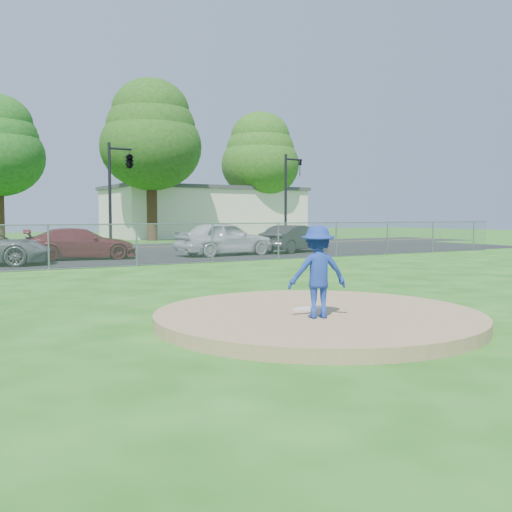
{
  "coord_description": "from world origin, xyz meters",
  "views": [
    {
      "loc": [
        -5.66,
        -7.54,
        1.78
      ],
      "look_at": [
        0.0,
        2.0,
        1.0
      ],
      "focal_mm": 40.0,
      "sensor_mm": 36.0,
      "label": 1
    }
  ],
  "objects": [
    {
      "name": "tree_right",
      "position": [
        9.0,
        32.0,
        7.65
      ],
      "size": [
        7.28,
        7.28,
        11.63
      ],
      "color": "#361F13",
      "rests_on": "ground"
    },
    {
      "name": "parked_car_pearl",
      "position": [
        6.24,
        15.32,
        0.78
      ],
      "size": [
        4.62,
        2.1,
        1.54
      ],
      "primitive_type": "imported",
      "rotation": [
        0.0,
        0.0,
        1.64
      ],
      "color": "silver",
      "rests_on": "parking_lot"
    },
    {
      "name": "tree_far_right",
      "position": [
        20.0,
        35.0,
        7.06
      ],
      "size": [
        6.72,
        6.72,
        10.74
      ],
      "color": "#332312",
      "rests_on": "ground"
    },
    {
      "name": "commercial_building",
      "position": [
        16.0,
        38.0,
        2.16
      ],
      "size": [
        16.4,
        9.4,
        4.3
      ],
      "color": "beige",
      "rests_on": "ground"
    },
    {
      "name": "pitching_rubber",
      "position": [
        0.0,
        0.2,
        0.22
      ],
      "size": [
        0.6,
        0.15,
        0.04
      ],
      "primitive_type": "cube",
      "color": "white",
      "rests_on": "pitchers_mound"
    },
    {
      "name": "pitcher",
      "position": [
        -0.36,
        -0.48,
        0.92
      ],
      "size": [
        1.05,
        0.8,
        1.43
      ],
      "primitive_type": "imported",
      "rotation": [
        0.0,
        0.0,
        2.81
      ],
      "color": "navy",
      "rests_on": "pitchers_mound"
    },
    {
      "name": "chain_link_fence",
      "position": [
        0.0,
        12.0,
        0.75
      ],
      "size": [
        40.0,
        0.06,
        1.5
      ],
      "primitive_type": "cube",
      "color": "gray",
      "rests_on": "ground"
    },
    {
      "name": "parked_car_charcoal",
      "position": [
        10.24,
        15.53,
        0.67
      ],
      "size": [
        4.26,
        2.68,
        1.33
      ],
      "primitive_type": "imported",
      "rotation": [
        0.0,
        0.0,
        1.92
      ],
      "color": "#232325",
      "rests_on": "parking_lot"
    },
    {
      "name": "traffic_signal_right",
      "position": [
        14.24,
        22.0,
        3.36
      ],
      "size": [
        1.28,
        0.2,
        5.6
      ],
      "color": "black",
      "rests_on": "ground"
    },
    {
      "name": "ground",
      "position": [
        0.0,
        10.0,
        0.0
      ],
      "size": [
        120.0,
        120.0,
        0.0
      ],
      "primitive_type": "plane",
      "color": "#1A5813",
      "rests_on": "ground"
    },
    {
      "name": "parked_car_darkred",
      "position": [
        0.07,
        16.21,
        0.65
      ],
      "size": [
        4.63,
        2.42,
        1.28
      ],
      "primitive_type": "imported",
      "rotation": [
        0.0,
        0.0,
        1.42
      ],
      "color": "maroon",
      "rests_on": "parking_lot"
    },
    {
      "name": "street",
      "position": [
        0.0,
        24.0,
        0.0
      ],
      "size": [
        60.0,
        7.0,
        0.01
      ],
      "primitive_type": "cube",
      "color": "black",
      "rests_on": "ground"
    },
    {
      "name": "traffic_signal_center",
      "position": [
        3.97,
        22.0,
        4.61
      ],
      "size": [
        1.42,
        2.48,
        5.6
      ],
      "color": "black",
      "rests_on": "ground"
    },
    {
      "name": "parking_lot",
      "position": [
        0.0,
        16.5,
        0.01
      ],
      "size": [
        50.0,
        8.0,
        0.01
      ],
      "primitive_type": "cube",
      "color": "black",
      "rests_on": "ground"
    },
    {
      "name": "pitchers_mound",
      "position": [
        0.0,
        0.0,
        0.1
      ],
      "size": [
        5.4,
        5.4,
        0.2
      ],
      "primitive_type": "cylinder",
      "color": "#947951",
      "rests_on": "ground"
    }
  ]
}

